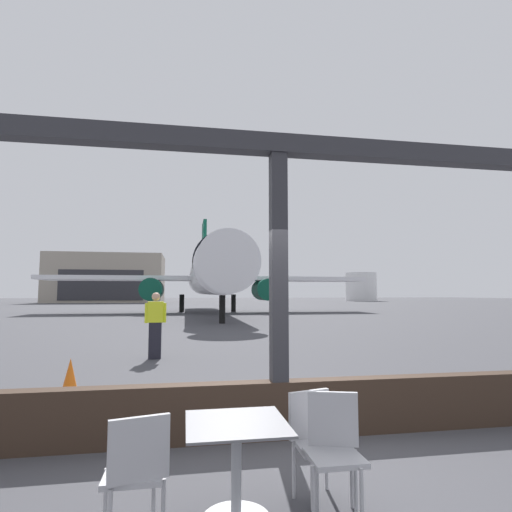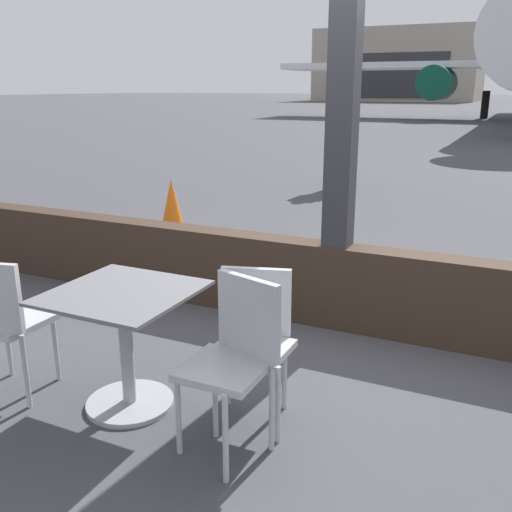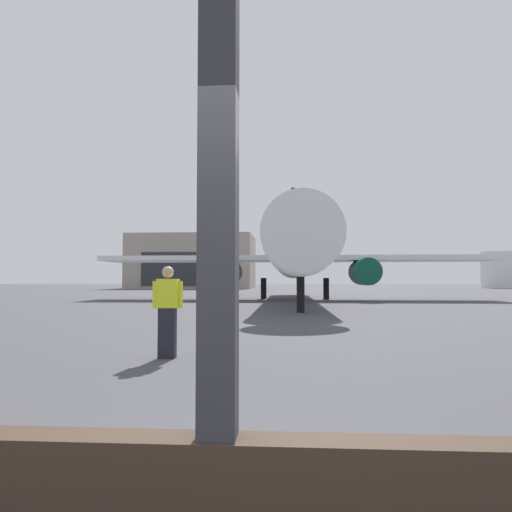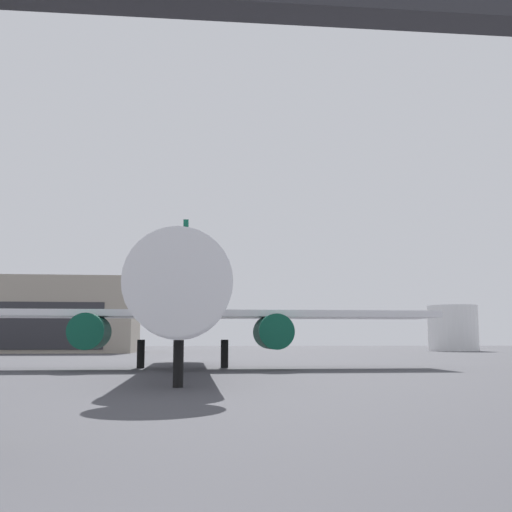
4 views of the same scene
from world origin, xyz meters
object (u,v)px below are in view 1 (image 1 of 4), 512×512
Objects in this scene: distant_hangar at (109,279)px; traffic_cone at (70,381)px; cafe_chair_aisle_left at (136,467)px; ground_crew_worker at (155,324)px; cafe_chair_window_right at (316,435)px; dining_table at (236,464)px; cafe_chair_window_left at (334,443)px; fuel_storage_tank at (361,287)px; airplane at (210,275)px.

traffic_cone is at bearing -80.34° from distant_hangar.
traffic_cone is (-1.47, 4.03, -0.21)m from cafe_chair_aisle_left.
cafe_chair_window_right is at bearing -76.36° from ground_crew_worker.
dining_table is 0.76m from cafe_chair_aisle_left.
ground_crew_worker is at bearing 103.45° from cafe_chair_window_left.
cafe_chair_window_left is 0.13× the size of fuel_storage_tank.
traffic_cone is at bearing -117.25° from fuel_storage_tank.
airplane is at bearing 88.16° from cafe_chair_window_right.
distant_hangar is at bearing 100.21° from cafe_chair_aisle_left.
distant_hangar is 2.98× the size of fuel_storage_tank.
airplane is at bearing 86.89° from dining_table.
cafe_chair_window_left is at bearing -76.55° from ground_crew_worker.
fuel_storage_tank reaches higher than dining_table.
airplane reaches higher than cafe_chair_window_right.
dining_table is 8.08m from ground_crew_worker.
airplane is 50.42m from distant_hangar.
distant_hangar is (-15.79, 79.37, 3.98)m from cafe_chair_window_left.
cafe_chair_window_right is 31.67m from airplane.
distant_hangar reaches higher than traffic_cone.
dining_table is at bearing 174.29° from cafe_chair_window_left.
ground_crew_worker is (-0.45, 8.21, 0.36)m from cafe_chair_aisle_left.
traffic_cone is at bearing 127.25° from cafe_chair_window_left.
cafe_chair_window_left is 92.09m from fuel_storage_tank.
ground_crew_worker is at bearing 76.31° from traffic_cone.
traffic_cone is at bearing -103.69° from ground_crew_worker.
traffic_cone is (-2.19, 3.80, -0.09)m from dining_table.
ground_crew_worker is 72.74m from distant_hangar.
distant_hangar reaches higher than cafe_chair_window_right.
ground_crew_worker is at bearing 98.32° from dining_table.
cafe_chair_window_left is at bearing -91.74° from airplane.
cafe_chair_window_right is 0.04× the size of distant_hangar.
airplane reaches higher than traffic_cone.
cafe_chair_window_left is at bearing -5.71° from dining_table.
distant_hangar is at bearing 100.73° from dining_table.
cafe_chair_window_right is 7.98m from ground_crew_worker.
fuel_storage_tank is (39.67, 83.91, 2.64)m from cafe_chair_aisle_left.
fuel_storage_tank is at bearing 54.36° from airplane.
distant_hangar is at bearing 109.42° from airplane.
cafe_chair_window_left is at bearing -114.51° from fuel_storage_tank.
cafe_chair_aisle_left is 0.04× the size of distant_hangar.
cafe_chair_window_left is at bearing -52.75° from traffic_cone.
dining_table reaches higher than traffic_cone.
dining_table is at bearing -162.06° from cafe_chair_window_right.
ground_crew_worker is (-2.89, -23.78, -2.42)m from airplane.
dining_table is 80.82m from distant_hangar.
cafe_chair_window_right is (0.71, 0.23, 0.10)m from dining_table.
airplane is at bearing 83.06° from ground_crew_worker.
distant_hangar is 54.18m from fuel_storage_tank.
dining_table is at bearing -93.11° from airplane.
airplane reaches higher than distant_hangar.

